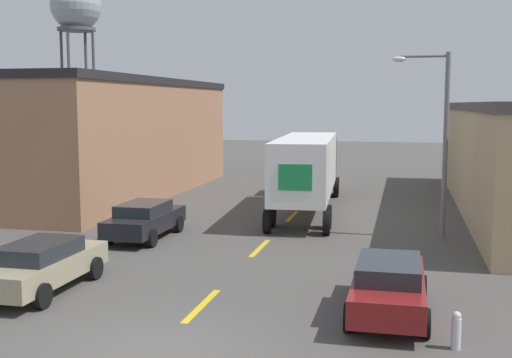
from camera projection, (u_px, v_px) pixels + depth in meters
The scene contains 10 objects.
ground_plane at pixel (156, 351), 14.03m from camera, with size 160.00×160.00×0.00m, color #4C4947.
road_centerline at pixel (260, 248), 24.03m from camera, with size 0.20×17.05×0.01m.
warehouse_left at pixel (80, 137), 38.32m from camera, with size 11.73×21.86×6.85m.
semi_truck at pixel (308, 165), 32.29m from camera, with size 3.65×13.97×3.79m.
parked_car_left_near at pixel (42, 264), 18.43m from camera, with size 1.98×4.78×1.47m.
parked_car_left_far at pixel (145, 219), 25.71m from camera, with size 1.98×4.78×1.47m.
parked_car_right_near at pixel (389, 285), 16.34m from camera, with size 1.98×4.78×1.47m.
water_tower at pixel (76, 9), 61.59m from camera, with size 4.83×4.83×17.19m.
street_lamp at pixel (439, 131), 25.39m from camera, with size 2.26×0.32×7.40m.
fire_hydrant at pixel (456, 330), 14.10m from camera, with size 0.22×0.22×0.86m.
Camera 1 is at (5.19, -12.65, 5.38)m, focal length 45.00 mm.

